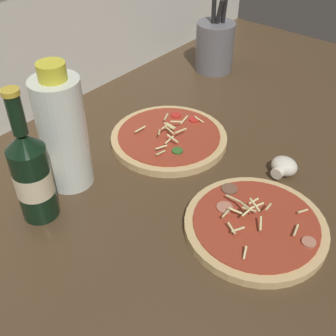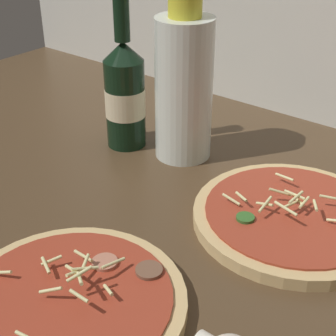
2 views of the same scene
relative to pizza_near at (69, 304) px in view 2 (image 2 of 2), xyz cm
name	(u,v)px [view 2 (image 2 of 2)]	position (x,y,z in cm)	size (l,w,h in cm)	color
counter_slab	(194,277)	(6.19, 13.03, -2.17)	(160.00, 90.00, 2.50)	#4C3823
pizza_near	(69,304)	(0.00, 0.00, 0.00)	(24.08, 24.08, 5.08)	tan
pizza_far	(292,217)	(10.73, 27.81, 0.02)	(25.11, 25.11, 4.30)	tan
beer_bottle	(125,93)	(-20.68, 31.12, 7.96)	(6.37, 6.37, 24.48)	black
oil_bottle	(184,87)	(-11.36, 34.01, 10.26)	(8.65, 8.65, 24.33)	silver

